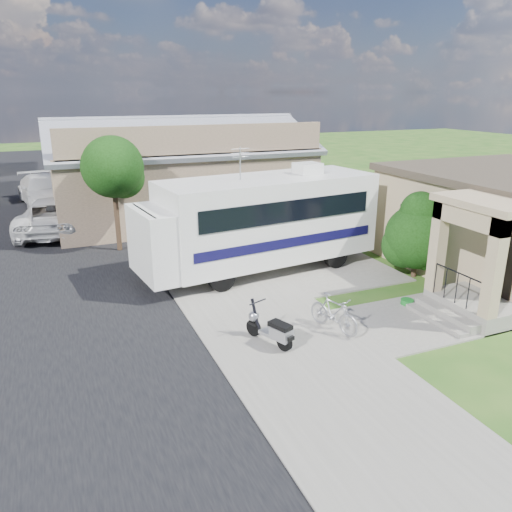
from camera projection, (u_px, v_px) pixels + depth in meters
name	position (u px, v px, depth m)	size (l,w,h in m)	color
ground	(307.00, 324.00, 13.82)	(120.00, 120.00, 0.00)	#1E4A13
street_slab	(21.00, 254.00, 19.83)	(9.00, 80.00, 0.02)	black
sidewalk_slab	(181.00, 236.00, 22.21)	(4.00, 80.00, 0.06)	slate
driveway_slab	(285.00, 267.00, 18.30)	(7.00, 6.00, 0.05)	slate
walk_slab	(418.00, 320.00, 14.03)	(4.00, 3.00, 0.05)	slate
house	(510.00, 220.00, 17.77)	(9.47, 7.80, 3.54)	#917E5C
warehouse	(178.00, 177.00, 25.44)	(12.50, 8.40, 5.04)	brown
street_tree_a	(115.00, 170.00, 19.38)	(2.44, 2.40, 4.58)	black
street_tree_b	(91.00, 143.00, 28.10)	(2.44, 2.40, 4.73)	black
street_tree_c	(79.00, 136.00, 36.08)	(2.44, 2.40, 4.42)	black
motorhome	(260.00, 220.00, 17.44)	(8.78, 3.69, 4.37)	silver
shrub	(418.00, 233.00, 17.03)	(2.44, 2.33, 3.00)	black
scooter	(272.00, 330.00, 12.48)	(0.83, 1.52, 1.04)	black
bicycle	(333.00, 315.00, 13.22)	(0.47, 1.66, 1.00)	#9E9FA6
pickup_truck	(55.00, 215.00, 22.70)	(2.71, 5.87, 1.63)	silver
van	(44.00, 190.00, 28.30)	(2.30, 5.66, 1.64)	silver
garden_hose	(407.00, 303.00, 15.00)	(0.38, 0.38, 0.17)	#156A22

